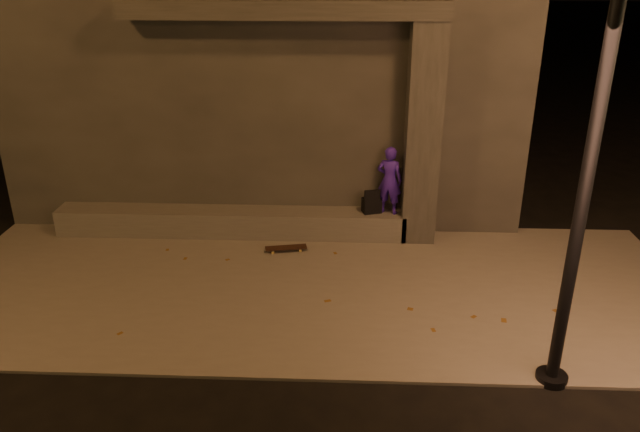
{
  "coord_description": "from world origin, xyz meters",
  "views": [
    {
      "loc": [
        0.47,
        -6.06,
        4.59
      ],
      "look_at": [
        0.12,
        2.0,
        1.15
      ],
      "focal_mm": 35.0,
      "sensor_mm": 36.0,
      "label": 1
    }
  ],
  "objects_px": {
    "skateboarder": "(389,180)",
    "skateboard": "(286,248)",
    "column": "(423,136)",
    "backpack": "(372,204)"
  },
  "relations": [
    {
      "from": "skateboarder",
      "to": "skateboard",
      "type": "distance_m",
      "value": 2.05
    },
    {
      "from": "column",
      "to": "skateboard",
      "type": "relative_size",
      "value": 5.16
    },
    {
      "from": "skateboarder",
      "to": "skateboard",
      "type": "bearing_deg",
      "value": 39.54
    },
    {
      "from": "column",
      "to": "skateboard",
      "type": "xyz_separation_m",
      "value": [
        -2.19,
        -0.65,
        -1.74
      ]
    },
    {
      "from": "skateboarder",
      "to": "backpack",
      "type": "bearing_deg",
      "value": 18.46
    },
    {
      "from": "column",
      "to": "skateboarder",
      "type": "bearing_deg",
      "value": 180.0
    },
    {
      "from": "skateboard",
      "to": "backpack",
      "type": "bearing_deg",
      "value": 13.37
    },
    {
      "from": "skateboarder",
      "to": "skateboard",
      "type": "relative_size",
      "value": 1.67
    },
    {
      "from": "backpack",
      "to": "skateboard",
      "type": "distance_m",
      "value": 1.64
    },
    {
      "from": "skateboarder",
      "to": "skateboard",
      "type": "height_order",
      "value": "skateboarder"
    }
  ]
}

